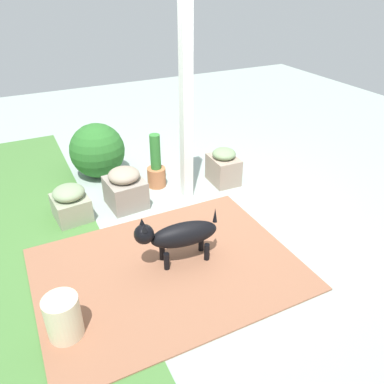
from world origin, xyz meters
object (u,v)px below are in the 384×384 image
(dog, at_px, (178,235))
(porch_pillar, at_px, (186,100))
(round_shrub, at_px, (97,150))
(terracotta_pot_tall, at_px, (156,168))
(stone_planter_far, at_px, (71,203))
(stone_planter_mid, at_px, (125,188))
(stone_planter_nearest, at_px, (223,167))
(ceramic_urn, at_px, (63,318))

(dog, bearing_deg, porch_pillar, -29.14)
(round_shrub, distance_m, terracotta_pot_tall, 0.87)
(round_shrub, xyz_separation_m, terracotta_pot_tall, (-0.63, -0.59, -0.11))
(stone_planter_far, xyz_separation_m, terracotta_pot_tall, (0.28, -1.14, 0.05))
(porch_pillar, height_order, stone_planter_mid, porch_pillar)
(stone_planter_nearest, height_order, stone_planter_mid, stone_planter_mid)
(porch_pillar, xyz_separation_m, dog, (-1.12, 0.63, -0.90))
(dog, relative_size, ceramic_urn, 2.13)
(stone_planter_far, relative_size, terracotta_pot_tall, 0.63)
(dog, bearing_deg, stone_planter_mid, 5.99)
(stone_planter_far, bearing_deg, stone_planter_nearest, -90.46)
(porch_pillar, height_order, round_shrub, porch_pillar)
(porch_pillar, height_order, dog, porch_pillar)
(stone_planter_nearest, relative_size, stone_planter_far, 1.07)
(terracotta_pot_tall, distance_m, ceramic_urn, 2.44)
(ceramic_urn, bearing_deg, terracotta_pot_tall, -38.51)
(porch_pillar, relative_size, round_shrub, 3.34)
(stone_planter_mid, bearing_deg, stone_planter_far, 89.95)
(dog, bearing_deg, ceramic_urn, 109.38)
(porch_pillar, distance_m, stone_planter_far, 1.73)
(stone_planter_nearest, bearing_deg, stone_planter_far, 89.54)
(porch_pillar, bearing_deg, round_shrub, 39.54)
(terracotta_pot_tall, height_order, ceramic_urn, terracotta_pot_tall)
(terracotta_pot_tall, xyz_separation_m, ceramic_urn, (-1.91, 1.52, -0.06))
(stone_planter_nearest, distance_m, round_shrub, 1.69)
(dog, bearing_deg, terracotta_pot_tall, -14.00)
(stone_planter_far, distance_m, dog, 1.45)
(stone_planter_mid, relative_size, dog, 0.61)
(stone_planter_far, bearing_deg, stone_planter_mid, -90.05)
(round_shrub, xyz_separation_m, ceramic_urn, (-2.54, 0.93, -0.18))
(stone_planter_nearest, xyz_separation_m, round_shrub, (0.92, 1.41, 0.14))
(porch_pillar, bearing_deg, stone_planter_nearest, -81.27)
(stone_planter_far, height_order, dog, dog)
(porch_pillar, distance_m, dog, 1.57)
(stone_planter_mid, bearing_deg, dog, -174.01)
(porch_pillar, height_order, stone_planter_nearest, porch_pillar)
(porch_pillar, relative_size, stone_planter_nearest, 5.11)
(ceramic_urn, bearing_deg, stone_planter_mid, -31.87)
(terracotta_pot_tall, bearing_deg, stone_planter_far, 103.64)
(stone_planter_nearest, bearing_deg, terracotta_pot_tall, 70.52)
(round_shrub, bearing_deg, dog, -174.39)
(dog, bearing_deg, stone_planter_far, 31.98)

